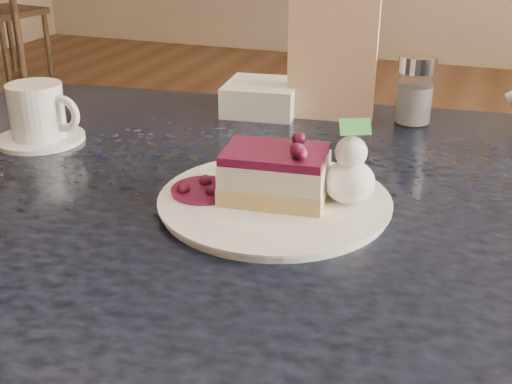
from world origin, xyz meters
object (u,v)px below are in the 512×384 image
(dessert_plate, at_px, (275,202))
(coffee_set, at_px, (39,116))
(cheesecake_slice, at_px, (275,175))
(main_table, at_px, (282,244))

(dessert_plate, distance_m, coffee_set, 0.46)
(cheesecake_slice, distance_m, coffee_set, 0.46)
(main_table, height_order, coffee_set, coffee_set)
(main_table, distance_m, cheesecake_slice, 0.14)
(cheesecake_slice, height_order, coffee_set, coffee_set)
(dessert_plate, distance_m, cheesecake_slice, 0.04)
(main_table, bearing_deg, dessert_plate, -90.00)
(cheesecake_slice, xyz_separation_m, coffee_set, (-0.44, 0.10, -0.00))
(main_table, bearing_deg, coffee_set, 166.98)
(dessert_plate, relative_size, cheesecake_slice, 2.06)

